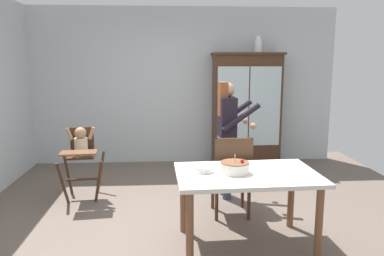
{
  "coord_description": "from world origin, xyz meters",
  "views": [
    {
      "loc": [
        -0.28,
        -4.06,
        1.81
      ],
      "look_at": [
        0.03,
        0.7,
        0.95
      ],
      "focal_mm": 35.61,
      "sensor_mm": 36.0,
      "label": 1
    }
  ],
  "objects_px": {
    "high_chair_with_toddler": "(81,150)",
    "dining_chair_far_side": "(232,171)",
    "dining_table": "(247,183)",
    "serving_bowl": "(204,169)",
    "ceramic_vase": "(258,45)",
    "birthday_cake": "(235,167)",
    "adult_person": "(227,125)",
    "china_cabinet": "(246,109)"
  },
  "relations": [
    {
      "from": "ceramic_vase",
      "to": "serving_bowl",
      "type": "xyz_separation_m",
      "value": [
        -1.18,
        -2.9,
        -1.28
      ]
    },
    {
      "from": "dining_table",
      "to": "serving_bowl",
      "type": "relative_size",
      "value": 7.7
    },
    {
      "from": "dining_table",
      "to": "birthday_cake",
      "type": "distance_m",
      "value": 0.2
    },
    {
      "from": "high_chair_with_toddler",
      "to": "adult_person",
      "type": "relative_size",
      "value": 0.62
    },
    {
      "from": "ceramic_vase",
      "to": "serving_bowl",
      "type": "bearing_deg",
      "value": -112.18
    },
    {
      "from": "dining_table",
      "to": "high_chair_with_toddler",
      "type": "bearing_deg",
      "value": 142.81
    },
    {
      "from": "serving_bowl",
      "to": "dining_chair_far_side",
      "type": "height_order",
      "value": "dining_chair_far_side"
    },
    {
      "from": "ceramic_vase",
      "to": "dining_table",
      "type": "xyz_separation_m",
      "value": [
        -0.78,
        -2.95,
        -1.41
      ]
    },
    {
      "from": "adult_person",
      "to": "dining_chair_far_side",
      "type": "height_order",
      "value": "adult_person"
    },
    {
      "from": "dining_table",
      "to": "serving_bowl",
      "type": "height_order",
      "value": "serving_bowl"
    },
    {
      "from": "birthday_cake",
      "to": "dining_chair_far_side",
      "type": "height_order",
      "value": "dining_chair_far_side"
    },
    {
      "from": "china_cabinet",
      "to": "high_chair_with_toddler",
      "type": "distance_m",
      "value": 2.93
    },
    {
      "from": "china_cabinet",
      "to": "dining_table",
      "type": "height_order",
      "value": "china_cabinet"
    },
    {
      "from": "dining_chair_far_side",
      "to": "adult_person",
      "type": "bearing_deg",
      "value": -93.74
    },
    {
      "from": "adult_person",
      "to": "birthday_cake",
      "type": "relative_size",
      "value": 5.47
    },
    {
      "from": "china_cabinet",
      "to": "serving_bowl",
      "type": "xyz_separation_m",
      "value": [
        -1.01,
        -2.9,
        -0.2
      ]
    },
    {
      "from": "high_chair_with_toddler",
      "to": "serving_bowl",
      "type": "xyz_separation_m",
      "value": [
        1.48,
        -1.38,
        0.11
      ]
    },
    {
      "from": "high_chair_with_toddler",
      "to": "birthday_cake",
      "type": "xyz_separation_m",
      "value": [
        1.77,
        -1.43,
        0.14
      ]
    },
    {
      "from": "ceramic_vase",
      "to": "high_chair_with_toddler",
      "type": "relative_size",
      "value": 0.28
    },
    {
      "from": "adult_person",
      "to": "serving_bowl",
      "type": "height_order",
      "value": "adult_person"
    },
    {
      "from": "high_chair_with_toddler",
      "to": "dining_table",
      "type": "relative_size",
      "value": 0.69
    },
    {
      "from": "ceramic_vase",
      "to": "high_chair_with_toddler",
      "type": "xyz_separation_m",
      "value": [
        -2.66,
        -1.52,
        -1.39
      ]
    },
    {
      "from": "ceramic_vase",
      "to": "dining_table",
      "type": "relative_size",
      "value": 0.19
    },
    {
      "from": "ceramic_vase",
      "to": "birthday_cake",
      "type": "height_order",
      "value": "ceramic_vase"
    },
    {
      "from": "ceramic_vase",
      "to": "dining_chair_far_side",
      "type": "relative_size",
      "value": 0.28
    },
    {
      "from": "high_chair_with_toddler",
      "to": "dining_chair_far_side",
      "type": "height_order",
      "value": "dining_chair_far_side"
    },
    {
      "from": "china_cabinet",
      "to": "dining_chair_far_side",
      "type": "height_order",
      "value": "china_cabinet"
    },
    {
      "from": "ceramic_vase",
      "to": "adult_person",
      "type": "height_order",
      "value": "ceramic_vase"
    },
    {
      "from": "ceramic_vase",
      "to": "dining_chair_far_side",
      "type": "height_order",
      "value": "ceramic_vase"
    },
    {
      "from": "birthday_cake",
      "to": "serving_bowl",
      "type": "xyz_separation_m",
      "value": [
        -0.29,
        0.05,
        -0.03
      ]
    },
    {
      "from": "dining_table",
      "to": "serving_bowl",
      "type": "bearing_deg",
      "value": 173.29
    },
    {
      "from": "dining_table",
      "to": "china_cabinet",
      "type": "bearing_deg",
      "value": 78.51
    },
    {
      "from": "high_chair_with_toddler",
      "to": "serving_bowl",
      "type": "distance_m",
      "value": 2.03
    },
    {
      "from": "dining_table",
      "to": "serving_bowl",
      "type": "xyz_separation_m",
      "value": [
        -0.41,
        0.05,
        0.13
      ]
    },
    {
      "from": "adult_person",
      "to": "dining_table",
      "type": "bearing_deg",
      "value": 176.75
    },
    {
      "from": "dining_table",
      "to": "adult_person",
      "type": "bearing_deg",
      "value": 89.31
    },
    {
      "from": "adult_person",
      "to": "birthday_cake",
      "type": "bearing_deg",
      "value": 171.69
    },
    {
      "from": "ceramic_vase",
      "to": "high_chair_with_toddler",
      "type": "bearing_deg",
      "value": -150.23
    },
    {
      "from": "serving_bowl",
      "to": "dining_chair_far_side",
      "type": "xyz_separation_m",
      "value": [
        0.38,
        0.61,
        -0.21
      ]
    },
    {
      "from": "china_cabinet",
      "to": "adult_person",
      "type": "relative_size",
      "value": 1.26
    },
    {
      "from": "china_cabinet",
      "to": "dining_chair_far_side",
      "type": "distance_m",
      "value": 2.41
    },
    {
      "from": "dining_table",
      "to": "dining_chair_far_side",
      "type": "xyz_separation_m",
      "value": [
        -0.03,
        0.66,
        -0.08
      ]
    }
  ]
}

